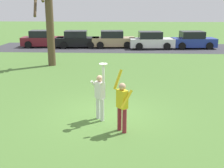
# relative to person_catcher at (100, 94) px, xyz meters

# --- Properties ---
(ground_plane) EXTENTS (120.00, 120.00, 0.00)m
(ground_plane) POSITION_rel_person_catcher_xyz_m (0.17, 0.54, -0.98)
(ground_plane) COLOR #4C7533
(person_catcher) EXTENTS (0.54, 0.57, 2.08)m
(person_catcher) POSITION_rel_person_catcher_xyz_m (0.00, 0.00, 0.00)
(person_catcher) COLOR silver
(person_catcher) RESTS_ON ground_plane
(person_defender) EXTENTS (0.64, 0.66, 2.05)m
(person_defender) POSITION_rel_person_catcher_xyz_m (0.81, -0.97, -0.00)
(person_defender) COLOR maroon
(person_defender) RESTS_ON ground_plane
(frisbee_disc) EXTENTS (0.28, 0.28, 0.02)m
(frisbee_disc) POSITION_rel_person_catcher_xyz_m (0.14, -0.17, 1.11)
(frisbee_disc) COLOR white
(frisbee_disc) RESTS_ON person_catcher
(parked_car_maroon) EXTENTS (4.23, 2.29, 1.59)m
(parked_car_maroon) POSITION_rel_person_catcher_xyz_m (-7.33, 18.19, -0.25)
(parked_car_maroon) COLOR maroon
(parked_car_maroon) RESTS_ON ground_plane
(parked_car_black) EXTENTS (4.23, 2.29, 1.59)m
(parked_car_black) POSITION_rel_person_catcher_xyz_m (-3.92, 18.02, -0.25)
(parked_car_black) COLOR black
(parked_car_black) RESTS_ON ground_plane
(parked_car_tan) EXTENTS (4.23, 2.29, 1.59)m
(parked_car_tan) POSITION_rel_person_catcher_xyz_m (-0.47, 18.21, -0.25)
(parked_car_tan) COLOR tan
(parked_car_tan) RESTS_ON ground_plane
(parked_car_white) EXTENTS (4.23, 2.29, 1.59)m
(parked_car_white) POSITION_rel_person_catcher_xyz_m (3.15, 17.59, -0.25)
(parked_car_white) COLOR white
(parked_car_white) RESTS_ON ground_plane
(parked_car_blue) EXTENTS (4.23, 2.29, 1.59)m
(parked_car_blue) POSITION_rel_person_catcher_xyz_m (7.11, 18.05, -0.25)
(parked_car_blue) COLOR #233893
(parked_car_blue) RESTS_ON ground_plane
(parking_strip) EXTENTS (23.56, 6.40, 0.01)m
(parking_strip) POSITION_rel_person_catcher_xyz_m (-0.14, 17.92, -0.98)
(parking_strip) COLOR #38383D
(parking_strip) RESTS_ON ground_plane
(bare_tree_tall) EXTENTS (1.86, 2.10, 6.16)m
(bare_tree_tall) POSITION_rel_person_catcher_xyz_m (-4.27, 9.45, 1.93)
(bare_tree_tall) COLOR brown
(bare_tree_tall) RESTS_ON ground_plane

